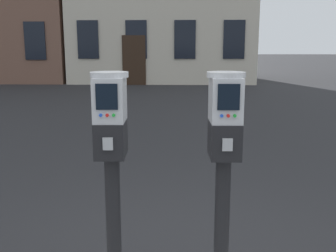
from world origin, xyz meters
name	(u,v)px	position (x,y,z in m)	size (l,w,h in m)	color
parking_meter_near_kerb	(111,146)	(-0.40, -0.12, 1.09)	(0.22, 0.26, 1.38)	black
parking_meter_twin_adjacent	(224,147)	(0.25, -0.12, 1.09)	(0.22, 0.26, 1.38)	black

